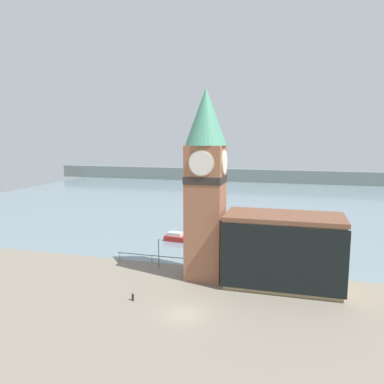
{
  "coord_description": "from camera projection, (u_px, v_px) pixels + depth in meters",
  "views": [
    {
      "loc": [
        10.13,
        -33.55,
        17.43
      ],
      "look_at": [
        -1.31,
        7.75,
        11.15
      ],
      "focal_mm": 35.0,
      "sensor_mm": 36.0,
      "label": 1
    }
  ],
  "objects": [
    {
      "name": "pier_railing",
      "position": [
        152.0,
        256.0,
        52.28
      ],
      "size": [
        10.48,
        0.08,
        1.09
      ],
      "color": "#333338",
      "rests_on": "ground_plane"
    },
    {
      "name": "clock_tower",
      "position": [
        206.0,
        180.0,
        45.32
      ],
      "size": [
        5.03,
        5.03,
        23.23
      ],
      "color": "#935B42",
      "rests_on": "ground_plane"
    },
    {
      "name": "water",
      "position": [
        258.0,
        198.0,
        107.56
      ],
      "size": [
        160.0,
        120.0,
        0.0
      ],
      "color": "gray",
      "rests_on": "ground_plane"
    },
    {
      "name": "mooring_bollard_near",
      "position": [
        133.0,
        297.0,
        40.25
      ],
      "size": [
        0.27,
        0.27,
        0.79
      ],
      "color": "black",
      "rests_on": "ground_plane"
    },
    {
      "name": "pier_building",
      "position": [
        283.0,
        250.0,
        43.83
      ],
      "size": [
        13.63,
        6.95,
        8.55
      ],
      "color": "tan",
      "rests_on": "ground_plane"
    },
    {
      "name": "ground_plane",
      "position": [
        184.0,
        314.0,
        37.19
      ],
      "size": [
        160.0,
        160.0,
        0.0
      ],
      "primitive_type": "plane",
      "color": "gray"
    },
    {
      "name": "lamp_post",
      "position": [
        159.0,
        248.0,
        49.84
      ],
      "size": [
        0.32,
        0.32,
        4.08
      ],
      "color": "#2D2D33",
      "rests_on": "ground_plane"
    },
    {
      "name": "boat_near",
      "position": [
        180.0,
        238.0,
        63.3
      ],
      "size": [
        5.6,
        2.62,
        1.48
      ],
      "rotation": [
        0.0,
        0.0,
        -0.11
      ],
      "color": "maroon",
      "rests_on": "water"
    },
    {
      "name": "far_shoreline",
      "position": [
        268.0,
        176.0,
        145.34
      ],
      "size": [
        180.0,
        3.0,
        5.0
      ],
      "color": "slate",
      "rests_on": "water"
    }
  ]
}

